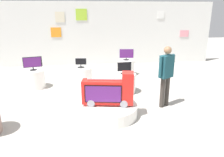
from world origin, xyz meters
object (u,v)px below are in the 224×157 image
object	(u,v)px
main_display_pedestal	(108,110)
tv_on_right_rear	(81,63)
novelty_firetruck_tv	(109,92)
display_pedestal_right_rear	(81,76)
shopper_browsing_near_truck	(166,72)
tv_on_left_rear	(124,68)
display_pedestal_left_rear	(124,83)
display_pedestal_far_right	(126,67)
tv_on_far_right	(126,54)
display_pedestal_center_rear	(34,79)
tv_on_center_rear	(33,63)

from	to	relation	value
main_display_pedestal	tv_on_right_rear	size ratio (longest dim) A/B	3.67
novelty_firetruck_tv	display_pedestal_right_rear	size ratio (longest dim) A/B	1.69
shopper_browsing_near_truck	tv_on_left_rear	bearing A→B (deg)	126.85
display_pedestal_left_rear	display_pedestal_far_right	distance (m)	2.03
tv_on_right_rear	display_pedestal_far_right	distance (m)	2.12
tv_on_right_rear	novelty_firetruck_tv	bearing A→B (deg)	-75.08
main_display_pedestal	tv_on_far_right	world-z (taller)	tv_on_far_right
display_pedestal_far_right	novelty_firetruck_tv	bearing A→B (deg)	-107.52
main_display_pedestal	display_pedestal_left_rear	xyz separation A→B (m)	(0.70, 1.56, 0.16)
display_pedestal_left_rear	shopper_browsing_near_truck	xyz separation A→B (m)	(0.89, -1.19, 0.66)
main_display_pedestal	tv_on_far_right	bearing A→B (deg)	72.04
tv_on_right_rear	tv_on_left_rear	bearing A→B (deg)	-35.66
tv_on_left_rear	display_pedestal_center_rear	bearing A→B (deg)	164.24
main_display_pedestal	shopper_browsing_near_truck	bearing A→B (deg)	13.06
novelty_firetruck_tv	display_pedestal_far_right	distance (m)	3.74
display_pedestal_center_rear	tv_on_right_rear	world-z (taller)	tv_on_right_rear
tv_on_left_rear	tv_on_center_rear	bearing A→B (deg)	164.32
display_pedestal_left_rear	tv_on_far_right	xyz separation A→B (m)	(0.45, 1.97, 0.55)
tv_on_far_right	display_pedestal_center_rear	bearing A→B (deg)	-161.14
shopper_browsing_near_truck	main_display_pedestal	bearing A→B (deg)	-166.94
novelty_firetruck_tv	display_pedestal_center_rear	size ratio (longest dim) A/B	1.83
tv_on_left_rear	tv_on_center_rear	size ratio (longest dim) A/B	0.74
main_display_pedestal	display_pedestal_right_rear	world-z (taller)	display_pedestal_right_rear
display_pedestal_center_rear	tv_on_center_rear	world-z (taller)	tv_on_center_rear
tv_on_center_rear	display_pedestal_right_rear	size ratio (longest dim) A/B	0.79
novelty_firetruck_tv	shopper_browsing_near_truck	size ratio (longest dim) A/B	0.77
display_pedestal_far_right	shopper_browsing_near_truck	size ratio (longest dim) A/B	0.40
display_pedestal_left_rear	display_pedestal_far_right	bearing A→B (deg)	77.23
tv_on_left_rear	display_pedestal_center_rear	world-z (taller)	tv_on_left_rear
novelty_firetruck_tv	tv_on_far_right	world-z (taller)	novelty_firetruck_tv
novelty_firetruck_tv	shopper_browsing_near_truck	xyz separation A→B (m)	(1.56, 0.38, 0.33)
main_display_pedestal	display_pedestal_far_right	world-z (taller)	display_pedestal_far_right
novelty_firetruck_tv	tv_on_center_rear	xyz separation A→B (m)	(-2.25, 2.39, 0.23)
display_pedestal_left_rear	tv_on_left_rear	size ratio (longest dim) A/B	1.66
main_display_pedestal	shopper_browsing_near_truck	world-z (taller)	shopper_browsing_near_truck
display_pedestal_center_rear	tv_on_right_rear	bearing A→B (deg)	5.22
display_pedestal_left_rear	display_pedestal_center_rear	xyz separation A→B (m)	(-2.92, 0.82, 0.00)
novelty_firetruck_tv	display_pedestal_center_rear	world-z (taller)	novelty_firetruck_tv
display_pedestal_center_rear	display_pedestal_far_right	bearing A→B (deg)	18.93
novelty_firetruck_tv	tv_on_right_rear	bearing A→B (deg)	104.92
display_pedestal_left_rear	display_pedestal_center_rear	size ratio (longest dim) A/B	1.05
main_display_pedestal	tv_on_left_rear	world-z (taller)	tv_on_left_rear
tv_on_left_rear	shopper_browsing_near_truck	world-z (taller)	shopper_browsing_near_truck
tv_on_center_rear	display_pedestal_right_rear	world-z (taller)	tv_on_center_rear
display_pedestal_right_rear	tv_on_far_right	distance (m)	2.13
main_display_pedestal	novelty_firetruck_tv	distance (m)	0.49
novelty_firetruck_tv	tv_on_left_rear	world-z (taller)	novelty_firetruck_tv
novelty_firetruck_tv	tv_on_left_rear	bearing A→B (deg)	66.80
tv_on_center_rear	display_pedestal_far_right	bearing A→B (deg)	18.99
display_pedestal_left_rear	display_pedestal_right_rear	size ratio (longest dim) A/B	0.97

